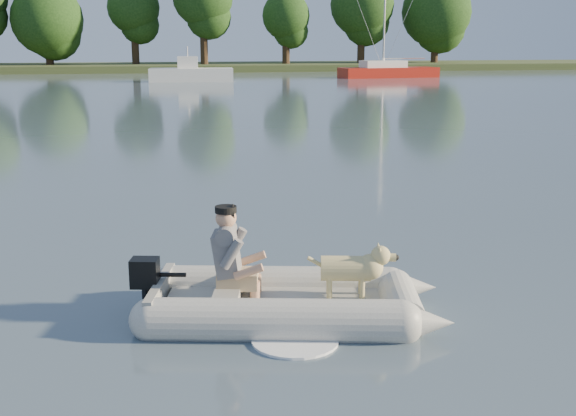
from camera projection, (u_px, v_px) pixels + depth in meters
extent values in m
plane|color=slate|center=(298.00, 316.00, 7.41)|extent=(160.00, 160.00, 0.00)
cube|color=#47512D|center=(163.00, 68.00, 66.65)|extent=(160.00, 12.00, 0.70)
cylinder|color=#332316|center=(49.00, 55.00, 63.92)|extent=(0.70, 0.70, 2.94)
sphere|color=#29511B|center=(47.00, 20.00, 63.23)|extent=(6.27, 6.27, 6.27)
cylinder|color=#332316|center=(135.00, 50.00, 65.80)|extent=(0.70, 0.70, 3.67)
sphere|color=#29511B|center=(133.00, 7.00, 64.94)|extent=(4.69, 4.69, 4.69)
cylinder|color=#332316|center=(204.00, 47.00, 65.13)|extent=(0.70, 0.70, 4.29)
cylinder|color=#332316|center=(286.00, 53.00, 66.91)|extent=(0.70, 0.70, 3.21)
sphere|color=#29511B|center=(286.00, 16.00, 66.16)|extent=(4.41, 4.41, 4.41)
cylinder|color=#332316|center=(361.00, 48.00, 68.77)|extent=(0.70, 0.70, 3.94)
sphere|color=#29511B|center=(362.00, 4.00, 67.85)|extent=(6.03, 6.03, 6.03)
cylinder|color=#332316|center=(435.00, 50.00, 70.47)|extent=(0.70, 0.70, 3.52)
sphere|color=#29511B|center=(436.00, 12.00, 69.65)|extent=(6.68, 6.68, 6.68)
cube|color=#9D1D12|center=(388.00, 74.00, 54.20)|extent=(7.63, 3.08, 0.93)
cube|color=white|center=(383.00, 64.00, 53.91)|extent=(3.42, 2.04, 0.56)
cylinder|color=#A5A5AA|center=(385.00, 3.00, 52.90)|extent=(0.15, 0.15, 9.28)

